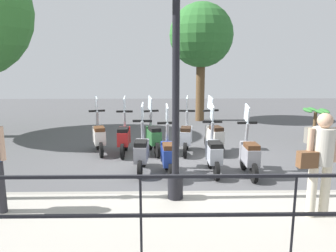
{
  "coord_description": "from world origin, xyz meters",
  "views": [
    {
      "loc": [
        -7.7,
        0.64,
        2.48
      ],
      "look_at": [
        0.2,
        0.5,
        0.9
      ],
      "focal_mm": 35.0,
      "sensor_mm": 36.0,
      "label": 1
    }
  ],
  "objects_px": {
    "scooter_far_1": "(186,136)",
    "scooter_far_4": "(99,136)",
    "tree_distant": "(201,36)",
    "lamp_post_near": "(176,98)",
    "scooter_near_1": "(214,153)",
    "scooter_near_2": "(169,155)",
    "scooter_far_2": "(153,136)",
    "potted_palm": "(314,128)",
    "scooter_near_3": "(142,152)",
    "scooter_near_0": "(249,154)",
    "pedestrian_with_bag": "(321,157)",
    "scooter_far_3": "(124,137)",
    "scooter_far_0": "(214,136)"
  },
  "relations": [
    {
      "from": "scooter_near_2",
      "to": "pedestrian_with_bag",
      "type": "bearing_deg",
      "value": -139.78
    },
    {
      "from": "scooter_far_2",
      "to": "tree_distant",
      "type": "bearing_deg",
      "value": -35.97
    },
    {
      "from": "potted_palm",
      "to": "scooter_far_4",
      "type": "xyz_separation_m",
      "value": [
        -1.09,
        6.37,
        0.04
      ]
    },
    {
      "from": "pedestrian_with_bag",
      "to": "scooter_far_4",
      "type": "distance_m",
      "value": 5.74
    },
    {
      "from": "lamp_post_near",
      "to": "scooter_near_1",
      "type": "distance_m",
      "value": 2.34
    },
    {
      "from": "scooter_near_2",
      "to": "scooter_near_3",
      "type": "bearing_deg",
      "value": 62.44
    },
    {
      "from": "scooter_far_1",
      "to": "scooter_far_4",
      "type": "bearing_deg",
      "value": 96.58
    },
    {
      "from": "pedestrian_with_bag",
      "to": "potted_palm",
      "type": "bearing_deg",
      "value": -32.05
    },
    {
      "from": "scooter_far_0",
      "to": "scooter_far_2",
      "type": "distance_m",
      "value": 1.65
    },
    {
      "from": "potted_palm",
      "to": "scooter_far_1",
      "type": "xyz_separation_m",
      "value": [
        -1.13,
        4.01,
        0.04
      ]
    },
    {
      "from": "lamp_post_near",
      "to": "potted_palm",
      "type": "bearing_deg",
      "value": -45.08
    },
    {
      "from": "scooter_far_0",
      "to": "lamp_post_near",
      "type": "bearing_deg",
      "value": 146.78
    },
    {
      "from": "scooter_near_1",
      "to": "scooter_far_1",
      "type": "distance_m",
      "value": 1.71
    },
    {
      "from": "pedestrian_with_bag",
      "to": "scooter_far_0",
      "type": "bearing_deg",
      "value": 5.39
    },
    {
      "from": "scooter_far_1",
      "to": "scooter_far_2",
      "type": "height_order",
      "value": "same"
    },
    {
      "from": "potted_palm",
      "to": "scooter_far_3",
      "type": "xyz_separation_m",
      "value": [
        -1.21,
        5.68,
        0.04
      ]
    },
    {
      "from": "scooter_far_2",
      "to": "scooter_far_3",
      "type": "height_order",
      "value": "same"
    },
    {
      "from": "lamp_post_near",
      "to": "scooter_near_1",
      "type": "height_order",
      "value": "lamp_post_near"
    },
    {
      "from": "scooter_far_0",
      "to": "scooter_far_3",
      "type": "xyz_separation_m",
      "value": [
        -0.13,
        2.43,
        0.0
      ]
    },
    {
      "from": "lamp_post_near",
      "to": "scooter_far_1",
      "type": "bearing_deg",
      "value": -7.27
    },
    {
      "from": "scooter_far_0",
      "to": "scooter_far_4",
      "type": "distance_m",
      "value": 3.12
    },
    {
      "from": "scooter_far_4",
      "to": "scooter_far_2",
      "type": "bearing_deg",
      "value": -108.63
    },
    {
      "from": "tree_distant",
      "to": "scooter_near_1",
      "type": "distance_m",
      "value": 7.27
    },
    {
      "from": "pedestrian_with_bag",
      "to": "scooter_far_4",
      "type": "height_order",
      "value": "pedestrian_with_bag"
    },
    {
      "from": "scooter_near_1",
      "to": "scooter_far_1",
      "type": "height_order",
      "value": "same"
    },
    {
      "from": "scooter_far_1",
      "to": "tree_distant",
      "type": "bearing_deg",
      "value": -2.91
    },
    {
      "from": "lamp_post_near",
      "to": "scooter_far_3",
      "type": "height_order",
      "value": "lamp_post_near"
    },
    {
      "from": "tree_distant",
      "to": "scooter_near_3",
      "type": "relative_size",
      "value": 3.1
    },
    {
      "from": "scooter_near_0",
      "to": "lamp_post_near",
      "type": "bearing_deg",
      "value": 131.18
    },
    {
      "from": "scooter_near_0",
      "to": "scooter_near_2",
      "type": "distance_m",
      "value": 1.76
    },
    {
      "from": "lamp_post_near",
      "to": "scooter_far_4",
      "type": "bearing_deg",
      "value": 30.14
    },
    {
      "from": "pedestrian_with_bag",
      "to": "potted_palm",
      "type": "height_order",
      "value": "pedestrian_with_bag"
    },
    {
      "from": "scooter_far_1",
      "to": "scooter_far_4",
      "type": "height_order",
      "value": "same"
    },
    {
      "from": "scooter_near_1",
      "to": "scooter_far_4",
      "type": "height_order",
      "value": "same"
    },
    {
      "from": "scooter_far_3",
      "to": "scooter_far_2",
      "type": "bearing_deg",
      "value": -84.18
    },
    {
      "from": "scooter_far_1",
      "to": "scooter_far_2",
      "type": "xyz_separation_m",
      "value": [
        0.0,
        0.89,
        0.0
      ]
    },
    {
      "from": "scooter_near_3",
      "to": "scooter_far_4",
      "type": "bearing_deg",
      "value": 40.84
    },
    {
      "from": "scooter_far_2",
      "to": "scooter_far_4",
      "type": "height_order",
      "value": "same"
    },
    {
      "from": "scooter_far_1",
      "to": "scooter_near_0",
      "type": "bearing_deg",
      "value": -137.34
    },
    {
      "from": "scooter_near_0",
      "to": "scooter_far_3",
      "type": "distance_m",
      "value": 3.37
    },
    {
      "from": "lamp_post_near",
      "to": "scooter_near_2",
      "type": "distance_m",
      "value": 2.06
    },
    {
      "from": "lamp_post_near",
      "to": "pedestrian_with_bag",
      "type": "height_order",
      "value": "lamp_post_near"
    },
    {
      "from": "scooter_near_0",
      "to": "scooter_near_1",
      "type": "distance_m",
      "value": 0.77
    },
    {
      "from": "scooter_near_2",
      "to": "scooter_far_4",
      "type": "bearing_deg",
      "value": 40.64
    },
    {
      "from": "scooter_far_0",
      "to": "scooter_far_1",
      "type": "bearing_deg",
      "value": 80.21
    },
    {
      "from": "pedestrian_with_bag",
      "to": "tree_distant",
      "type": "relative_size",
      "value": 0.33
    },
    {
      "from": "lamp_post_near",
      "to": "scooter_near_1",
      "type": "bearing_deg",
      "value": -28.94
    },
    {
      "from": "lamp_post_near",
      "to": "pedestrian_with_bag",
      "type": "distance_m",
      "value": 2.37
    },
    {
      "from": "tree_distant",
      "to": "scooter_far_1",
      "type": "bearing_deg",
      "value": 169.4
    },
    {
      "from": "scooter_far_4",
      "to": "scooter_near_3",
      "type": "bearing_deg",
      "value": -158.33
    }
  ]
}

